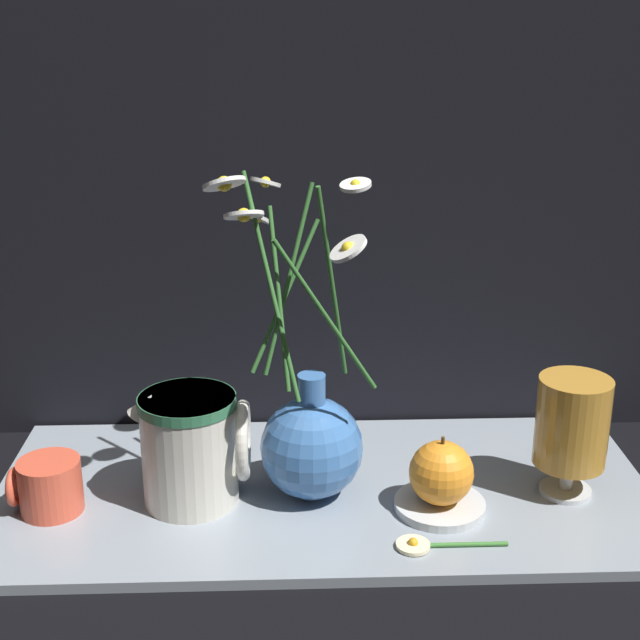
# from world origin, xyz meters

# --- Properties ---
(ground_plane) EXTENTS (6.00, 6.00, 0.00)m
(ground_plane) POSITION_xyz_m (0.00, 0.00, 0.00)
(ground_plane) COLOR black
(shelf) EXTENTS (0.77, 0.35, 0.01)m
(shelf) POSITION_xyz_m (0.00, 0.00, 0.01)
(shelf) COLOR gray
(shelf) RESTS_ON ground_plane
(backdrop_wall) EXTENTS (1.27, 0.02, 1.10)m
(backdrop_wall) POSITION_xyz_m (0.00, 0.19, 0.55)
(backdrop_wall) COLOR black
(backdrop_wall) RESTS_ON ground_plane
(vase_with_flowers) EXTENTS (0.19, 0.22, 0.38)m
(vase_with_flowers) POSITION_xyz_m (-0.02, -0.01, 0.08)
(vase_with_flowers) COLOR #3F72B7
(vase_with_flowers) RESTS_ON shelf
(yellow_mug) EXTENTS (0.08, 0.07, 0.06)m
(yellow_mug) POSITION_xyz_m (-0.31, -0.04, 0.04)
(yellow_mug) COLOR #DB5138
(yellow_mug) RESTS_ON shelf
(ceramic_pitcher) EXTENTS (0.13, 0.11, 0.14)m
(ceramic_pitcher) POSITION_xyz_m (-0.15, -0.02, 0.08)
(ceramic_pitcher) COLOR beige
(ceramic_pitcher) RESTS_ON shelf
(tea_glass) EXTENTS (0.08, 0.08, 0.14)m
(tea_glass) POSITION_xyz_m (0.28, -0.02, 0.10)
(tea_glass) COLOR silver
(tea_glass) RESTS_ON shelf
(saucer_plate) EXTENTS (0.10, 0.10, 0.01)m
(saucer_plate) POSITION_xyz_m (0.13, -0.05, 0.02)
(saucer_plate) COLOR silver
(saucer_plate) RESTS_ON shelf
(orange_fruit) EXTENTS (0.07, 0.07, 0.08)m
(orange_fruit) POSITION_xyz_m (0.13, -0.05, 0.06)
(orange_fruit) COLOR orange
(orange_fruit) RESTS_ON saucer_plate
(loose_daisy) EXTENTS (0.12, 0.04, 0.01)m
(loose_daisy) POSITION_xyz_m (0.10, -0.13, 0.02)
(loose_daisy) COLOR #3D7A33
(loose_daisy) RESTS_ON shelf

